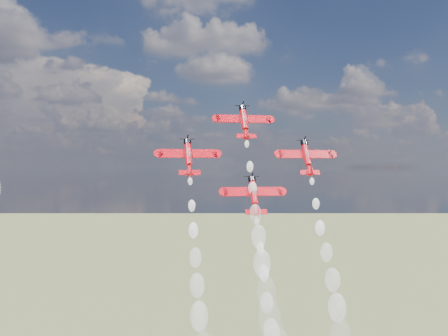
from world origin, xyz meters
The scene contains 5 objects.
plane_lead centered at (18.86, 10.58, 99.28)m, with size 13.74×7.29×8.95m.
plane_left centered at (4.41, 5.61, 90.46)m, with size 13.74×7.29×8.95m.
plane_right centered at (33.32, 5.61, 90.46)m, with size 13.74×7.29×8.95m.
plane_slot centered at (18.86, 0.64, 81.65)m, with size 13.74×7.29×8.95m.
smoke_trail_lead centered at (18.98, -11.40, 60.36)m, with size 5.58×26.78×44.56m.
Camera 1 is at (-9.76, -115.55, 87.82)m, focal length 42.00 mm.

